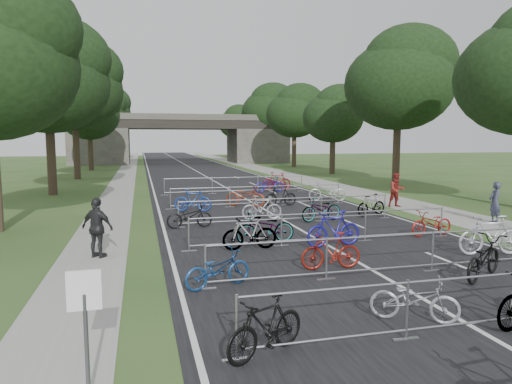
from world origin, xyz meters
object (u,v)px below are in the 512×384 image
at_px(pedestrian_a, 495,203).
at_px(pedestrian_b, 397,190).
at_px(overpass_bridge, 182,139).
at_px(park_sign, 85,311).
at_px(pedestrian_c, 97,228).

distance_m(pedestrian_a, pedestrian_b, 5.31).
distance_m(overpass_bridge, pedestrian_b, 47.70).
xyz_separation_m(park_sign, pedestrian_a, (15.31, 9.81, -0.39)).
distance_m(overpass_bridge, pedestrian_a, 52.95).
relative_size(park_sign, pedestrian_c, 1.01).
bearing_deg(overpass_bridge, pedestrian_a, -80.74).
relative_size(pedestrian_a, pedestrian_b, 0.97).
bearing_deg(pedestrian_b, overpass_bridge, 101.36).
xyz_separation_m(overpass_bridge, pedestrian_c, (-7.32, -54.11, -2.63)).
bearing_deg(park_sign, pedestrian_b, 47.28).
bearing_deg(park_sign, pedestrian_c, 93.80).
relative_size(park_sign, pedestrian_a, 1.04).
distance_m(park_sign, pedestrian_b, 20.26).
height_order(pedestrian_a, pedestrian_c, pedestrian_c).
height_order(pedestrian_a, pedestrian_b, pedestrian_b).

